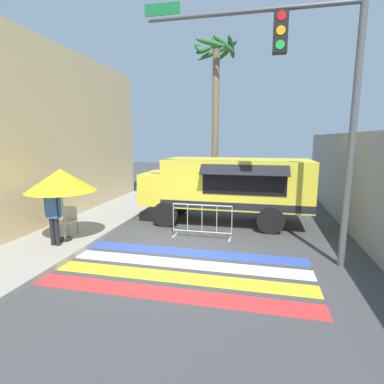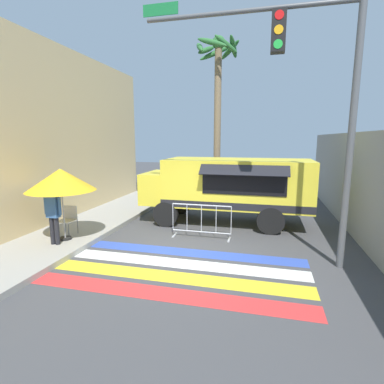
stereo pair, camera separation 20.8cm
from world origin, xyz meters
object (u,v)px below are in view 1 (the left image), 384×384
(food_truck, at_px, (224,184))
(barricade_front, at_px, (202,221))
(traffic_signal_pole, at_px, (310,81))
(vendor_person, at_px, (53,212))
(folding_chair, at_px, (68,218))
(patio_umbrella, at_px, (61,180))
(palm_tree, at_px, (215,87))

(food_truck, bearing_deg, barricade_front, -103.41)
(traffic_signal_pole, bearing_deg, vendor_person, -174.28)
(barricade_front, bearing_deg, food_truck, 76.59)
(folding_chair, height_order, vendor_person, vendor_person)
(traffic_signal_pole, xyz_separation_m, barricade_front, (-2.75, 1.33, -3.86))
(food_truck, xyz_separation_m, vendor_person, (-4.23, -3.86, -0.35))
(food_truck, distance_m, traffic_signal_pole, 4.92)
(vendor_person, bearing_deg, traffic_signal_pole, 4.94)
(food_truck, xyz_separation_m, patio_umbrella, (-4.23, -3.44, 0.48))
(traffic_signal_pole, height_order, folding_chair, traffic_signal_pole)
(food_truck, distance_m, patio_umbrella, 5.47)
(food_truck, height_order, traffic_signal_pole, traffic_signal_pole)
(traffic_signal_pole, relative_size, vendor_person, 3.84)
(folding_chair, xyz_separation_m, palm_tree, (3.50, 6.73, 4.81))
(folding_chair, height_order, barricade_front, barricade_front)
(traffic_signal_pole, bearing_deg, barricade_front, 154.22)
(vendor_person, xyz_separation_m, palm_tree, (3.29, 7.62, 4.39))
(folding_chair, relative_size, vendor_person, 0.53)
(patio_umbrella, bearing_deg, traffic_signal_pole, 2.05)
(food_truck, relative_size, vendor_person, 3.61)
(patio_umbrella, bearing_deg, barricade_front, 22.44)
(palm_tree, bearing_deg, folding_chair, -117.48)
(vendor_person, bearing_deg, patio_umbrella, 89.10)
(food_truck, bearing_deg, traffic_signal_pole, -54.32)
(traffic_signal_pole, distance_m, patio_umbrella, 6.98)
(food_truck, relative_size, palm_tree, 0.78)
(patio_umbrella, distance_m, vendor_person, 0.93)
(folding_chair, bearing_deg, palm_tree, 58.50)
(food_truck, distance_m, barricade_front, 2.14)
(traffic_signal_pole, distance_m, folding_chair, 7.70)
(traffic_signal_pole, relative_size, barricade_front, 3.39)
(traffic_signal_pole, height_order, palm_tree, palm_tree)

